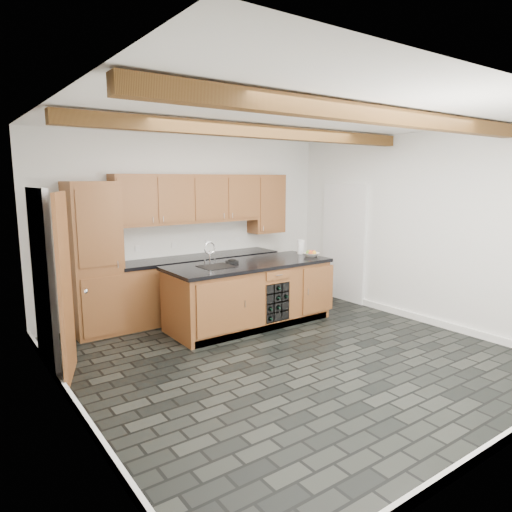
# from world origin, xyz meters

# --- Properties ---
(ground) EXTENTS (5.00, 5.00, 0.00)m
(ground) POSITION_xyz_m (0.00, 0.00, 0.00)
(ground) COLOR black
(ground) RESTS_ON ground
(room_shell) EXTENTS (5.01, 5.00, 5.00)m
(room_shell) POSITION_xyz_m (-0.09, 0.53, 1.53)
(room_shell) COLOR white
(room_shell) RESTS_ON ground
(back_cabinetry) EXTENTS (3.65, 0.62, 2.20)m
(back_cabinetry) POSITION_xyz_m (-0.38, 2.24, 0.98)
(back_cabinetry) COLOR brown
(back_cabinetry) RESTS_ON ground
(island) EXTENTS (2.48, 0.96, 0.93)m
(island) POSITION_xyz_m (0.31, 1.28, 0.46)
(island) COLOR brown
(island) RESTS_ON ground
(faucet) EXTENTS (0.45, 0.40, 0.34)m
(faucet) POSITION_xyz_m (-0.25, 1.33, 0.96)
(faucet) COLOR black
(faucet) RESTS_ON island
(kitchen_scale) EXTENTS (0.20, 0.15, 0.05)m
(kitchen_scale) POSITION_xyz_m (0.06, 1.38, 0.96)
(kitchen_scale) COLOR black
(kitchen_scale) RESTS_ON island
(fruit_bowl) EXTENTS (0.33, 0.33, 0.06)m
(fruit_bowl) POSITION_xyz_m (1.38, 1.15, 0.96)
(fruit_bowl) COLOR beige
(fruit_bowl) RESTS_ON island
(fruit_cluster) EXTENTS (0.16, 0.17, 0.07)m
(fruit_cluster) POSITION_xyz_m (1.38, 1.15, 0.99)
(fruit_cluster) COLOR red
(fruit_cluster) RESTS_ON fruit_bowl
(paper_towel) EXTENTS (0.11, 0.11, 0.23)m
(paper_towel) POSITION_xyz_m (1.42, 1.44, 1.04)
(paper_towel) COLOR white
(paper_towel) RESTS_ON island
(mug) EXTENTS (0.12, 0.12, 0.09)m
(mug) POSITION_xyz_m (-1.30, 2.24, 0.97)
(mug) COLOR white
(mug) RESTS_ON back_cabinetry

